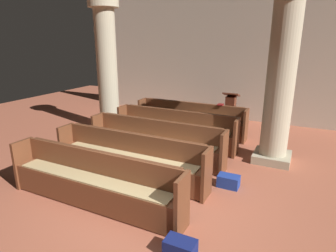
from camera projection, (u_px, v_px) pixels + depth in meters
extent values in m
plane|color=#AD5B42|center=(151.00, 208.00, 4.58)|extent=(19.20, 19.20, 0.00)
cube|color=beige|center=(243.00, 51.00, 9.14)|extent=(10.00, 0.16, 4.50)
cube|color=brown|center=(190.00, 119.00, 8.09)|extent=(3.07, 0.38, 0.05)
cube|color=brown|center=(192.00, 110.00, 8.17)|extent=(3.07, 0.04, 0.40)
cube|color=brown|center=(193.00, 103.00, 8.16)|extent=(2.95, 0.06, 0.02)
cube|color=brown|center=(143.00, 113.00, 8.76)|extent=(0.06, 0.44, 0.88)
cube|color=brown|center=(246.00, 126.00, 7.43)|extent=(0.06, 0.44, 0.88)
cube|color=brown|center=(187.00, 128.00, 8.01)|extent=(3.07, 0.03, 0.41)
cube|color=tan|center=(190.00, 117.00, 8.07)|extent=(2.82, 0.32, 0.03)
cube|color=brown|center=(175.00, 128.00, 7.20)|extent=(3.07, 0.38, 0.05)
cube|color=brown|center=(177.00, 118.00, 7.28)|extent=(3.07, 0.04, 0.40)
cube|color=brown|center=(178.00, 110.00, 7.27)|extent=(2.95, 0.06, 0.02)
cube|color=brown|center=(123.00, 121.00, 7.87)|extent=(0.06, 0.44, 0.88)
cube|color=brown|center=(236.00, 138.00, 6.54)|extent=(0.06, 0.44, 0.88)
cube|color=brown|center=(171.00, 139.00, 7.12)|extent=(3.07, 0.03, 0.41)
cube|color=tan|center=(174.00, 127.00, 7.18)|extent=(2.82, 0.32, 0.03)
cube|color=brown|center=(155.00, 141.00, 6.31)|extent=(3.07, 0.38, 0.05)
cube|color=brown|center=(158.00, 129.00, 6.39)|extent=(3.07, 0.04, 0.40)
cube|color=brown|center=(159.00, 120.00, 6.38)|extent=(2.95, 0.06, 0.02)
cube|color=brown|center=(99.00, 132.00, 6.98)|extent=(0.06, 0.44, 0.88)
cube|color=brown|center=(224.00, 153.00, 5.66)|extent=(0.06, 0.44, 0.88)
cube|color=brown|center=(151.00, 153.00, 6.23)|extent=(3.07, 0.03, 0.41)
cube|color=tan|center=(154.00, 140.00, 6.29)|extent=(2.82, 0.32, 0.03)
cube|color=brown|center=(129.00, 157.00, 5.43)|extent=(3.07, 0.38, 0.05)
cube|color=brown|center=(133.00, 143.00, 5.50)|extent=(3.07, 0.04, 0.40)
cube|color=brown|center=(134.00, 133.00, 5.49)|extent=(2.95, 0.06, 0.02)
cube|color=brown|center=(67.00, 145.00, 6.09)|extent=(0.06, 0.44, 0.88)
cube|color=brown|center=(207.00, 174.00, 4.77)|extent=(0.06, 0.44, 0.88)
cube|color=brown|center=(124.00, 172.00, 5.34)|extent=(3.07, 0.03, 0.41)
cube|color=tan|center=(128.00, 156.00, 5.40)|extent=(2.82, 0.32, 0.03)
cube|color=brown|center=(92.00, 180.00, 4.54)|extent=(3.07, 0.38, 0.05)
cube|color=brown|center=(98.00, 163.00, 4.61)|extent=(3.07, 0.04, 0.40)
cube|color=brown|center=(99.00, 151.00, 4.60)|extent=(2.95, 0.06, 0.02)
cube|color=brown|center=(25.00, 163.00, 5.20)|extent=(0.06, 0.44, 0.88)
cube|color=brown|center=(182.00, 205.00, 3.88)|extent=(0.06, 0.44, 0.88)
cube|color=brown|center=(86.00, 198.00, 4.45)|extent=(3.07, 0.03, 0.41)
cube|color=tan|center=(91.00, 179.00, 4.51)|extent=(2.82, 0.32, 0.03)
cube|color=tan|center=(272.00, 157.00, 6.36)|extent=(0.78, 0.78, 0.18)
cylinder|color=#BCB293|center=(281.00, 80.00, 5.86)|extent=(0.58, 0.58, 3.25)
cube|color=tan|center=(111.00, 126.00, 8.63)|extent=(0.78, 0.78, 0.18)
cylinder|color=#BCB293|center=(107.00, 69.00, 8.14)|extent=(0.58, 0.58, 3.25)
cylinder|color=beige|center=(103.00, 1.00, 7.62)|extent=(0.84, 0.84, 0.30)
cube|color=#492215|center=(229.00, 125.00, 8.90)|extent=(0.45, 0.45, 0.06)
cube|color=#562819|center=(230.00, 112.00, 8.77)|extent=(0.28, 0.28, 0.95)
cube|color=#5B2A1A|center=(231.00, 94.00, 8.62)|extent=(0.48, 0.35, 0.15)
cube|color=maroon|center=(221.00, 105.00, 7.80)|extent=(0.14, 0.20, 0.03)
cube|color=navy|center=(228.00, 181.00, 5.23)|extent=(0.39, 0.25, 0.22)
cube|color=navy|center=(180.00, 248.00, 3.53)|extent=(0.39, 0.24, 0.23)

